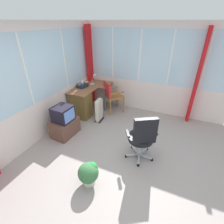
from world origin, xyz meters
TOP-DOWN VIEW (x-y plane):
  - ground at (0.00, 0.00)m, footprint 5.79×5.12m
  - north_window_panel at (0.00, 2.09)m, footprint 4.79×0.07m
  - east_window_panel at (2.43, 0.00)m, footprint 0.07×4.12m
  - curtain_corner at (2.30, 1.96)m, footprint 0.35×0.08m
  - curtain_east_far at (2.35, -1.13)m, footprint 0.35×0.08m
  - desk at (1.30, 1.73)m, footprint 1.37×0.83m
  - desk_lamp at (2.02, 1.68)m, footprint 0.23×0.20m
  - tv_remote at (2.13, 1.24)m, footprint 0.10×0.16m
  - spray_bottle at (1.60, 1.85)m, footprint 0.06×0.06m
  - paper_tray at (1.60, 1.86)m, footprint 0.33×0.27m
  - wooden_armchair at (1.85, 1.08)m, footprint 0.68×0.68m
  - office_chair at (0.26, -0.31)m, footprint 0.59×0.62m
  - tv_on_stand at (0.33, 1.61)m, footprint 0.66×0.48m
  - space_heater at (1.28, 1.16)m, footprint 0.36×0.19m
  - potted_plant at (-0.65, 0.35)m, footprint 0.35×0.35m

SIDE VIEW (x-z plane):
  - ground at x=0.00m, z-range -0.06..0.00m
  - potted_plant at x=-0.65m, z-range 0.03..0.46m
  - space_heater at x=1.28m, z-range 0.00..0.64m
  - tv_on_stand at x=0.33m, z-range -0.04..0.73m
  - desk at x=1.30m, z-range 0.03..0.81m
  - office_chair at x=0.26m, z-range 0.07..1.11m
  - wooden_armchair at x=1.85m, z-range 0.14..1.10m
  - tv_remote at x=2.13m, z-range 0.77..0.80m
  - paper_tray at x=1.60m, z-range 0.77..0.86m
  - spray_bottle at x=1.60m, z-range 0.77..0.99m
  - desk_lamp at x=2.02m, z-range 0.82..1.14m
  - curtain_corner at x=2.30m, z-range 0.00..2.41m
  - curtain_east_far at x=2.35m, z-range 0.00..2.41m
  - north_window_panel at x=0.00m, z-range 0.00..2.51m
  - east_window_panel at x=2.43m, z-range 0.00..2.51m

